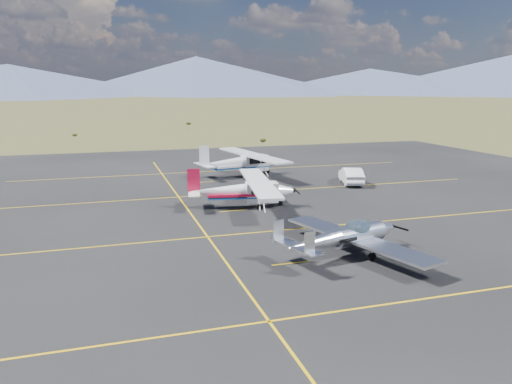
{
  "coord_description": "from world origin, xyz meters",
  "views": [
    {
      "loc": [
        -11.47,
        -25.02,
        8.47
      ],
      "look_at": [
        -1.89,
        5.85,
        1.6
      ],
      "focal_mm": 35.0,
      "sensor_mm": 36.0,
      "label": 1
    }
  ],
  "objects": [
    {
      "name": "apron",
      "position": [
        0.0,
        7.0,
        0.0
      ],
      "size": [
        72.0,
        72.0,
        0.02
      ],
      "primitive_type": "cube",
      "color": "black",
      "rests_on": "ground"
    },
    {
      "name": "sedan",
      "position": [
        9.4,
        13.89,
        0.75
      ],
      "size": [
        2.81,
        4.73,
        1.47
      ],
      "primitive_type": "imported",
      "rotation": [
        0.0,
        0.0,
        2.84
      ],
      "color": "white",
      "rests_on": "apron"
    },
    {
      "name": "aircraft_plain",
      "position": [
        1.19,
        20.57,
        1.38
      ],
      "size": [
        7.59,
        12.35,
        3.11
      ],
      "rotation": [
        0.0,
        0.0,
        0.18
      ],
      "color": "silver",
      "rests_on": "apron"
    },
    {
      "name": "aircraft_low_wing",
      "position": [
        0.09,
        -3.26,
        1.01
      ],
      "size": [
        7.15,
        9.72,
        2.12
      ],
      "rotation": [
        0.0,
        0.0,
        0.29
      ],
      "color": "silver",
      "rests_on": "apron"
    },
    {
      "name": "ground",
      "position": [
        0.0,
        0.0,
        0.0
      ],
      "size": [
        1600.0,
        1600.0,
        0.0
      ],
      "primitive_type": "plane",
      "color": "#383D1C",
      "rests_on": "ground"
    },
    {
      "name": "aircraft_cessna",
      "position": [
        -2.1,
        8.26,
        1.27
      ],
      "size": [
        6.87,
        11.33,
        2.86
      ],
      "rotation": [
        0.0,
        0.0,
        -0.16
      ],
      "color": "white",
      "rests_on": "apron"
    }
  ]
}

